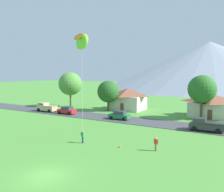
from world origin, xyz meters
TOP-DOWN VIEW (x-y plane):
  - ground_plane at (0.00, 0.00)m, footprint 400.00×400.00m
  - road_strip at (0.00, 25.96)m, footprint 160.00×6.68m
  - mountain_east_ridge at (-5.07, 136.50)m, footprint 124.37×124.37m
  - house_leftmost at (-10.41, 37.77)m, footprint 8.42×6.87m
  - house_left_center at (9.26, 37.77)m, footprint 9.57×6.86m
  - tree_near_left at (7.72, 33.96)m, footprint 5.53×5.53m
  - tree_left_of_center at (-13.60, 33.46)m, footprint 5.31×5.31m
  - tree_center at (-26.13, 34.28)m, footprint 6.31×6.31m
  - parked_car_red_mid_west at (-19.38, 24.99)m, footprint 4.26×2.19m
  - parked_car_green_mid_east at (-6.22, 25.54)m, footprint 4.28×2.23m
  - pickup_truck_charcoal_west_side at (9.98, 24.35)m, footprint 5.25×2.43m
  - pickup_truck_sand_east_side at (-25.83, 25.13)m, footprint 5.23×2.38m
  - kite_flyer_with_kite at (-4.58, 11.51)m, footprint 3.93×3.85m
  - watcher_person at (6.29, 11.46)m, footprint 0.56×0.24m
  - soccer_ball at (1.99, 10.41)m, footprint 0.24×0.24m

SIDE VIEW (x-z plane):
  - ground_plane at x=0.00m, z-range 0.00..0.00m
  - road_strip at x=0.00m, z-range 0.00..0.08m
  - soccer_ball at x=1.99m, z-range 0.00..0.24m
  - parked_car_red_mid_west at x=-19.38m, z-range 0.03..1.71m
  - parked_car_green_mid_east at x=-6.22m, z-range 0.03..1.71m
  - watcher_person at x=6.29m, z-range 0.04..1.71m
  - pickup_truck_charcoal_west_side at x=9.98m, z-range 0.06..2.06m
  - pickup_truck_sand_east_side at x=-25.83m, z-range 0.06..2.06m
  - house_left_center at x=9.26m, z-range 0.09..4.89m
  - house_leftmost at x=-10.41m, z-range 0.10..5.50m
  - tree_left_of_center at x=-13.60m, z-range 1.02..8.39m
  - tree_near_left at x=7.72m, z-range 1.63..10.46m
  - tree_center at x=-26.13m, z-range 1.55..10.99m
  - kite_flyer_with_kite at x=-4.58m, z-range 6.07..20.75m
  - mountain_east_ridge at x=-5.07m, z-range 0.00..28.00m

